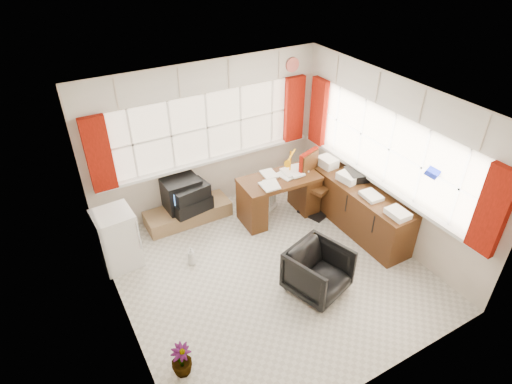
% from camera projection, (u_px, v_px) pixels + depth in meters
% --- Properties ---
extents(ground, '(4.00, 4.00, 0.00)m').
position_uv_depth(ground, '(270.00, 271.00, 6.13)').
color(ground, beige).
rests_on(ground, ground).
extents(room_walls, '(4.00, 4.00, 4.00)m').
position_uv_depth(room_walls, '(273.00, 183.00, 5.30)').
color(room_walls, beige).
rests_on(room_walls, ground).
extents(window_back, '(3.70, 0.12, 3.60)m').
position_uv_depth(window_back, '(210.00, 156.00, 7.01)').
color(window_back, beige).
rests_on(window_back, room_walls).
extents(window_right, '(0.12, 3.70, 3.60)m').
position_uv_depth(window_right, '(382.00, 180.00, 6.41)').
color(window_right, beige).
rests_on(window_right, room_walls).
extents(curtains, '(3.83, 3.83, 1.15)m').
position_uv_depth(curtains, '(293.00, 140.00, 6.37)').
color(curtains, '#9A1408').
rests_on(curtains, room_walls).
extents(overhead_cabinets, '(3.98, 3.98, 0.48)m').
position_uv_depth(overhead_cabinets, '(297.00, 87.00, 6.00)').
color(overhead_cabinets, beige).
rests_on(overhead_cabinets, room_walls).
extents(desk, '(1.32, 0.69, 0.79)m').
position_uv_depth(desk, '(279.00, 195.00, 7.01)').
color(desk, '#492D11').
rests_on(desk, ground).
extents(desk_lamp, '(0.18, 0.17, 0.43)m').
position_uv_depth(desk_lamp, '(291.00, 157.00, 6.81)').
color(desk_lamp, '#FFA80A').
rests_on(desk_lamp, desk).
extents(task_chair, '(0.59, 0.61, 1.10)m').
position_uv_depth(task_chair, '(312.00, 181.00, 7.07)').
color(task_chair, black).
rests_on(task_chair, ground).
extents(office_chair, '(0.90, 0.91, 0.67)m').
position_uv_depth(office_chair, '(318.00, 271.00, 5.65)').
color(office_chair, black).
rests_on(office_chair, ground).
extents(radiator, '(0.45, 0.33, 0.63)m').
position_uv_depth(radiator, '(267.00, 198.00, 7.23)').
color(radiator, white).
rests_on(radiator, ground).
extents(credenza, '(0.50, 2.00, 0.85)m').
position_uv_depth(credenza, '(357.00, 207.00, 6.77)').
color(credenza, '#492D11').
rests_on(credenza, ground).
extents(file_tray, '(0.39, 0.45, 0.13)m').
position_uv_depth(file_tray, '(356.00, 175.00, 6.79)').
color(file_tray, black).
rests_on(file_tray, credenza).
extents(tv_bench, '(1.40, 0.50, 0.25)m').
position_uv_depth(tv_bench, '(188.00, 213.00, 7.08)').
color(tv_bench, '#9B734D').
rests_on(tv_bench, ground).
extents(crt_tv, '(0.58, 0.55, 0.51)m').
position_uv_depth(crt_tv, '(181.00, 192.00, 6.91)').
color(crt_tv, black).
rests_on(crt_tv, tv_bench).
extents(hifi_stack, '(0.69, 0.50, 0.46)m').
position_uv_depth(hifi_stack, '(190.00, 198.00, 6.84)').
color(hifi_stack, black).
rests_on(hifi_stack, tv_bench).
extents(mini_fridge, '(0.55, 0.55, 0.89)m').
position_uv_depth(mini_fridge, '(117.00, 239.00, 6.04)').
color(mini_fridge, white).
rests_on(mini_fridge, ground).
extents(spray_bottle_a, '(0.15, 0.15, 0.30)m').
position_uv_depth(spray_bottle_a, '(191.00, 256.00, 6.17)').
color(spray_bottle_a, silver).
rests_on(spray_bottle_a, ground).
extents(spray_bottle_b, '(0.11, 0.11, 0.18)m').
position_uv_depth(spray_bottle_b, '(211.00, 211.00, 7.19)').
color(spray_bottle_b, '#7EBCB9').
rests_on(spray_bottle_b, ground).
extents(flower_vase, '(0.28, 0.28, 0.42)m').
position_uv_depth(flower_vase, '(181.00, 360.00, 4.68)').
color(flower_vase, black).
rests_on(flower_vase, ground).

